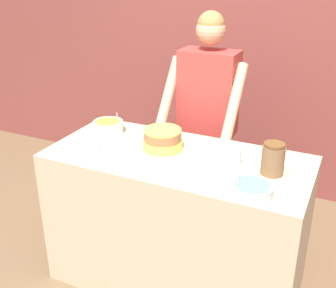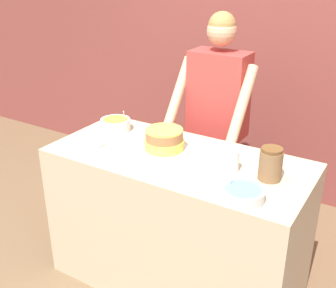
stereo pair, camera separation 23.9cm
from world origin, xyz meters
The scene contains 9 objects.
wall_back centered at (0.00, 1.84, 1.30)m, with size 10.00×0.05×2.60m.
counter centered at (0.00, 0.35, 0.45)m, with size 1.53×0.71×0.90m.
person_baker centered at (-0.06, 1.01, 0.99)m, with size 0.54×0.46×1.64m.
cake centered at (-0.11, 0.38, 0.96)m, with size 0.30×0.30×0.14m.
frosting_bowl_orange centered at (-0.56, 0.49, 0.94)m, with size 0.19×0.19×0.15m.
frosting_bowl_blue centered at (0.50, 0.10, 0.93)m, with size 0.21×0.21×0.15m.
drinking_glass centered at (0.33, 0.36, 0.96)m, with size 0.08×0.08×0.11m.
ceramic_plate centered at (-0.59, 0.21, 0.91)m, with size 0.27×0.27×0.01m.
stoneware_jar centered at (0.54, 0.37, 0.99)m, with size 0.12×0.12×0.18m.
Camera 1 is at (0.89, -1.66, 1.95)m, focal length 45.00 mm.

